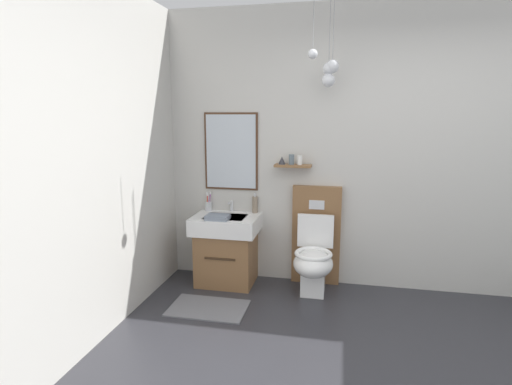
{
  "coord_description": "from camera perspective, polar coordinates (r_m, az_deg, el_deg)",
  "views": [
    {
      "loc": [
        -0.58,
        -2.25,
        1.7
      ],
      "look_at": [
        -1.37,
        1.42,
        0.98
      ],
      "focal_mm": 28.98,
      "sensor_mm": 36.0,
      "label": 1
    }
  ],
  "objects": [
    {
      "name": "wall_left",
      "position": [
        2.91,
        -26.67,
        2.9
      ],
      "size": [
        0.12,
        3.86,
        2.71
      ],
      "primitive_type": "cube",
      "color": "beige",
      "rests_on": "ground"
    },
    {
      "name": "toothbrush_cup",
      "position": [
        4.35,
        -6.59,
        -1.73
      ],
      "size": [
        0.07,
        0.07,
        0.2
      ],
      "color": "silver",
      "rests_on": "vanity_sink_left"
    },
    {
      "name": "folded_hand_towel",
      "position": [
        3.99,
        -5.33,
        -3.42
      ],
      "size": [
        0.22,
        0.16,
        0.04
      ],
      "primitive_type": "cube",
      "color": "gray",
      "rests_on": "vanity_sink_left"
    },
    {
      "name": "toilet",
      "position": [
        4.09,
        8.08,
        -8.18
      ],
      "size": [
        0.48,
        0.63,
        1.0
      ],
      "color": "brown",
      "rests_on": "ground"
    },
    {
      "name": "wall_back",
      "position": [
        4.17,
        19.93,
        5.49
      ],
      "size": [
        4.92,
        0.6,
        2.71
      ],
      "color": "beige",
      "rests_on": "ground"
    },
    {
      "name": "vanity_sink_left",
      "position": [
        4.22,
        -4.08,
        -7.54
      ],
      "size": [
        0.65,
        0.51,
        0.7
      ],
      "color": "brown",
      "rests_on": "ground"
    },
    {
      "name": "bath_mat",
      "position": [
        3.82,
        -6.62,
        -15.55
      ],
      "size": [
        0.68,
        0.44,
        0.01
      ],
      "primitive_type": "cube",
      "color": "slate",
      "rests_on": "ground"
    },
    {
      "name": "soap_dispenser",
      "position": [
        4.22,
        -0.15,
        -1.64
      ],
      "size": [
        0.06,
        0.06,
        0.2
      ],
      "color": "gray",
      "rests_on": "vanity_sink_left"
    },
    {
      "name": "tap_on_left_sink",
      "position": [
        4.29,
        -3.45,
        -1.71
      ],
      "size": [
        0.03,
        0.13,
        0.11
      ],
      "color": "silver",
      "rests_on": "vanity_sink_left"
    }
  ]
}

